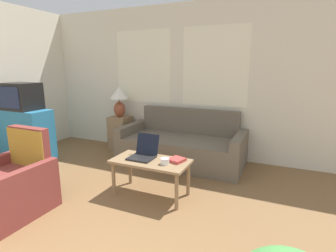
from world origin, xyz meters
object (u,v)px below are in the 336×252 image
object	(u,v)px
laptop	(144,152)
book_red	(176,160)
cup_navy	(165,161)
couch	(182,147)
coffee_table	(151,165)
armchair	(9,189)
television	(21,96)
table_lamp	(119,98)

from	to	relation	value
laptop	book_red	distance (m)	0.43
cup_navy	book_red	size ratio (longest dim) A/B	0.46
couch	book_red	size ratio (longest dim) A/B	9.15
coffee_table	couch	bearing A→B (deg)	93.28
armchair	coffee_table	bearing A→B (deg)	38.88
television	table_lamp	bearing A→B (deg)	48.57
couch	book_red	bearing A→B (deg)	-72.35
armchair	book_red	size ratio (longest dim) A/B	4.05
table_lamp	couch	bearing A→B (deg)	-7.68
couch	armchair	distance (m)	2.50
television	laptop	world-z (taller)	television
couch	coffee_table	size ratio (longest dim) A/B	2.15
book_red	armchair	bearing A→B (deg)	-144.79
laptop	cup_navy	bearing A→B (deg)	-18.25
coffee_table	cup_navy	xyz separation A→B (m)	(0.21, -0.05, 0.10)
table_lamp	laptop	bearing A→B (deg)	-46.99
table_lamp	book_red	distance (m)	2.24
couch	book_red	world-z (taller)	couch
coffee_table	book_red	distance (m)	0.32
armchair	laptop	distance (m)	1.51
television	cup_navy	distance (m)	2.76
armchair	book_red	xyz separation A→B (m)	(1.51, 1.06, 0.20)
couch	television	world-z (taller)	television
couch	laptop	xyz separation A→B (m)	(-0.05, -1.20, 0.25)
table_lamp	laptop	size ratio (longest dim) A/B	1.68
television	couch	bearing A→B (deg)	22.98
cup_navy	coffee_table	bearing A→B (deg)	166.39
couch	table_lamp	distance (m)	1.53
armchair	table_lamp	world-z (taller)	table_lamp
laptop	armchair	bearing A→B (deg)	-136.28
armchair	coffee_table	size ratio (longest dim) A/B	0.95
television	table_lamp	size ratio (longest dim) A/B	0.99
couch	coffee_table	distance (m)	1.27
couch	table_lamp	xyz separation A→B (m)	(-1.34, 0.18, 0.72)
armchair	table_lamp	distance (m)	2.52
laptop	cup_navy	size ratio (longest dim) A/B	3.32
cup_navy	armchair	bearing A→B (deg)	-146.99
couch	television	size ratio (longest dim) A/B	3.65
coffee_table	book_red	xyz separation A→B (m)	(0.30, 0.09, 0.08)
television	laptop	size ratio (longest dim) A/B	1.66
table_lamp	book_red	world-z (taller)	table_lamp
television	coffee_table	size ratio (longest dim) A/B	0.59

